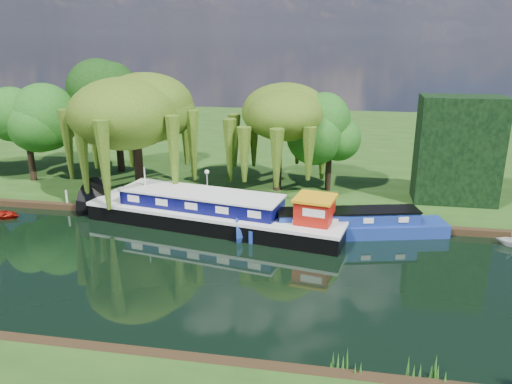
% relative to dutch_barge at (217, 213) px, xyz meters
% --- Properties ---
extents(ground, '(120.00, 120.00, 0.00)m').
position_rel_dutch_barge_xyz_m(ground, '(-2.16, -6.80, -0.96)').
color(ground, black).
extents(far_bank, '(120.00, 52.00, 0.45)m').
position_rel_dutch_barge_xyz_m(far_bank, '(-2.16, 27.20, -0.73)').
color(far_bank, '#1E4011').
rests_on(far_bank, ground).
extents(dutch_barge, '(18.71, 7.41, 3.85)m').
position_rel_dutch_barge_xyz_m(dutch_barge, '(0.00, 0.00, 0.00)').
color(dutch_barge, black).
rests_on(dutch_barge, ground).
extents(narrowboat, '(13.31, 5.26, 1.92)m').
position_rel_dutch_barge_xyz_m(narrowboat, '(8.90, -0.04, -0.27)').
color(narrowboat, navy).
rests_on(narrowboat, ground).
extents(red_dinghy, '(2.94, 2.20, 0.58)m').
position_rel_dutch_barge_xyz_m(red_dinghy, '(-15.84, -1.00, -0.96)').
color(red_dinghy, '#98130B').
rests_on(red_dinghy, ground).
extents(white_cruiser, '(2.14, 1.91, 1.02)m').
position_rel_dutch_barge_xyz_m(white_cruiser, '(19.19, -0.02, -0.96)').
color(white_cruiser, silver).
rests_on(white_cruiser, ground).
extents(willow_left, '(7.50, 7.50, 8.99)m').
position_rel_dutch_barge_xyz_m(willow_left, '(-7.47, 4.63, 6.03)').
color(willow_left, black).
rests_on(willow_left, far_bank).
extents(willow_right, '(6.34, 6.34, 7.72)m').
position_rel_dutch_barge_xyz_m(willow_right, '(3.17, 7.68, 5.13)').
color(willow_right, black).
rests_on(willow_right, far_bank).
extents(tree_far_left, '(4.98, 4.98, 8.02)m').
position_rel_dutch_barge_xyz_m(tree_far_left, '(-18.35, 6.85, 4.99)').
color(tree_far_left, black).
rests_on(tree_far_left, far_bank).
extents(tree_far_mid, '(5.69, 5.69, 9.31)m').
position_rel_dutch_barge_xyz_m(tree_far_mid, '(-11.96, 10.92, 5.90)').
color(tree_far_mid, black).
rests_on(tree_far_mid, far_bank).
extents(tree_far_right, '(4.16, 4.16, 6.80)m').
position_rel_dutch_barge_xyz_m(tree_far_right, '(7.28, 8.33, 4.19)').
color(tree_far_right, black).
rests_on(tree_far_right, far_bank).
extents(conifer_hedge, '(6.00, 3.00, 8.00)m').
position_rel_dutch_barge_xyz_m(conifer_hedge, '(16.84, 7.20, 3.49)').
color(conifer_hedge, black).
rests_on(conifer_hedge, far_bank).
extents(lamppost, '(0.36, 0.36, 2.56)m').
position_rel_dutch_barge_xyz_m(lamppost, '(-1.66, 3.70, 1.46)').
color(lamppost, silver).
rests_on(lamppost, far_bank).
extents(mooring_posts, '(19.16, 0.16, 1.00)m').
position_rel_dutch_barge_xyz_m(mooring_posts, '(-2.66, 1.60, -0.01)').
color(mooring_posts, silver).
rests_on(mooring_posts, far_bank).
extents(reeds_near, '(33.70, 1.50, 1.10)m').
position_rel_dutch_barge_xyz_m(reeds_near, '(4.72, -14.38, -0.41)').
color(reeds_near, '#1F5717').
rests_on(reeds_near, ground).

